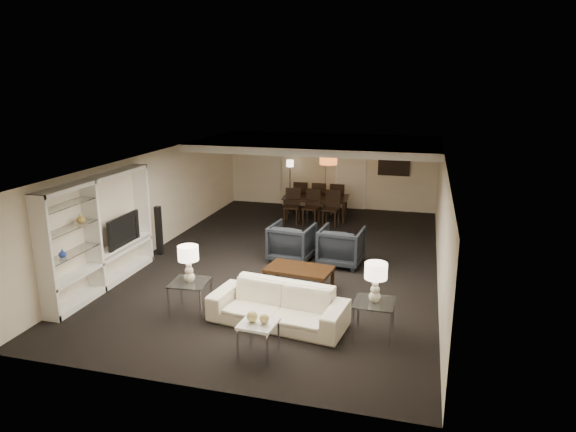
% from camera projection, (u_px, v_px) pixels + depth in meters
% --- Properties ---
extents(floor, '(11.00, 11.00, 0.00)m').
position_uv_depth(floor, '(288.00, 260.00, 12.48)').
color(floor, black).
rests_on(floor, ground).
extents(ceiling, '(7.00, 11.00, 0.02)m').
position_uv_depth(ceiling, '(288.00, 157.00, 11.83)').
color(ceiling, silver).
rests_on(ceiling, ground).
extents(wall_back, '(7.00, 0.02, 2.50)m').
position_uv_depth(wall_back, '(330.00, 171.00, 17.28)').
color(wall_back, beige).
rests_on(wall_back, ground).
extents(wall_front, '(7.00, 0.02, 2.50)m').
position_uv_depth(wall_front, '(184.00, 306.00, 7.02)').
color(wall_front, beige).
rests_on(wall_front, ground).
extents(wall_left, '(0.02, 11.00, 2.50)m').
position_uv_depth(wall_left, '(155.00, 201.00, 13.03)').
color(wall_left, beige).
rests_on(wall_left, ground).
extents(wall_right, '(0.02, 11.00, 2.50)m').
position_uv_depth(wall_right, '(442.00, 220.00, 11.27)').
color(wall_right, beige).
rests_on(wall_right, ground).
extents(ceiling_soffit, '(7.00, 4.00, 0.20)m').
position_uv_depth(ceiling_soffit, '(319.00, 144.00, 15.11)').
color(ceiling_soffit, silver).
rests_on(ceiling_soffit, ceiling).
extents(curtains, '(1.50, 0.12, 2.40)m').
position_uv_depth(curtains, '(304.00, 171.00, 17.44)').
color(curtains, beige).
rests_on(curtains, wall_back).
extents(door, '(0.90, 0.05, 2.10)m').
position_uv_depth(door, '(351.00, 178.00, 17.13)').
color(door, silver).
rests_on(door, wall_back).
extents(painting, '(0.95, 0.04, 0.65)m').
position_uv_depth(painting, '(394.00, 165.00, 16.64)').
color(painting, '#142D38').
rests_on(painting, wall_back).
extents(media_unit, '(0.38, 3.40, 2.35)m').
position_uv_depth(media_unit, '(101.00, 233.00, 10.58)').
color(media_unit, white).
rests_on(media_unit, wall_left).
extents(pendant_light, '(0.52, 0.52, 0.24)m').
position_uv_depth(pendant_light, '(328.00, 160.00, 15.16)').
color(pendant_light, '#D8591E').
rests_on(pendant_light, ceiling_soffit).
extents(sofa, '(2.55, 1.27, 0.71)m').
position_uv_depth(sofa, '(278.00, 305.00, 9.14)').
color(sofa, beige).
rests_on(sofa, floor).
extents(coffee_table, '(1.42, 0.93, 0.48)m').
position_uv_depth(coffee_table, '(299.00, 279.00, 10.66)').
color(coffee_table, black).
rests_on(coffee_table, floor).
extents(armchair_left, '(1.07, 1.09, 0.91)m').
position_uv_depth(armchair_left, '(292.00, 242.00, 12.34)').
color(armchair_left, black).
rests_on(armchair_left, floor).
extents(armchair_right, '(1.05, 1.08, 0.91)m').
position_uv_depth(armchair_right, '(341.00, 246.00, 12.04)').
color(armchair_right, black).
rests_on(armchair_right, floor).
extents(side_table_left, '(0.72, 0.72, 0.63)m').
position_uv_depth(side_table_left, '(190.00, 297.00, 9.58)').
color(side_table_left, white).
rests_on(side_table_left, floor).
extents(side_table_right, '(0.68, 0.68, 0.63)m').
position_uv_depth(side_table_right, '(374.00, 319.00, 8.72)').
color(side_table_right, white).
rests_on(side_table_right, floor).
extents(table_lamp_left, '(0.42, 0.42, 0.69)m').
position_uv_depth(table_lamp_left, '(189.00, 264.00, 9.40)').
color(table_lamp_left, silver).
rests_on(table_lamp_left, side_table_left).
extents(table_lamp_right, '(0.38, 0.38, 0.69)m').
position_uv_depth(table_lamp_right, '(375.00, 283.00, 8.55)').
color(table_lamp_right, beige).
rests_on(table_lamp_right, side_table_right).
extents(marble_table, '(0.60, 0.60, 0.56)m').
position_uv_depth(marble_table, '(259.00, 338.00, 8.13)').
color(marble_table, silver).
rests_on(marble_table, floor).
extents(gold_gourd_a, '(0.18, 0.18, 0.18)m').
position_uv_depth(gold_gourd_a, '(252.00, 316.00, 8.06)').
color(gold_gourd_a, '#D7C171').
rests_on(gold_gourd_a, marble_table).
extents(gold_gourd_b, '(0.16, 0.16, 0.16)m').
position_uv_depth(gold_gourd_b, '(264.00, 319.00, 8.02)').
color(gold_gourd_b, '#DFC576').
rests_on(gold_gourd_b, marble_table).
extents(television, '(1.14, 0.15, 0.66)m').
position_uv_depth(television, '(119.00, 230.00, 11.16)').
color(television, black).
rests_on(television, media_unit).
extents(vase_blue, '(0.15, 0.15, 0.16)m').
position_uv_depth(vase_blue, '(62.00, 253.00, 9.48)').
color(vase_blue, '#233B9A').
rests_on(vase_blue, media_unit).
extents(vase_amber, '(0.16, 0.16, 0.17)m').
position_uv_depth(vase_amber, '(81.00, 218.00, 9.92)').
color(vase_amber, '#AE8A3A').
rests_on(vase_amber, media_unit).
extents(floor_speaker, '(0.14, 0.14, 1.23)m').
position_uv_depth(floor_speaker, '(159.00, 231.00, 12.71)').
color(floor_speaker, black).
rests_on(floor_speaker, floor).
extents(dining_table, '(2.09, 1.28, 0.70)m').
position_uv_depth(dining_table, '(316.00, 208.00, 16.02)').
color(dining_table, black).
rests_on(dining_table, floor).
extents(chair_nl, '(0.51, 0.51, 1.04)m').
position_uv_depth(chair_nl, '(292.00, 206.00, 15.52)').
color(chair_nl, black).
rests_on(chair_nl, floor).
extents(chair_nm, '(0.54, 0.54, 1.04)m').
position_uv_depth(chair_nm, '(311.00, 207.00, 15.37)').
color(chair_nm, black).
rests_on(chair_nm, floor).
extents(chair_nr, '(0.53, 0.53, 1.04)m').
position_uv_depth(chair_nr, '(331.00, 209.00, 15.22)').
color(chair_nr, black).
rests_on(chair_nr, floor).
extents(chair_fl, '(0.49, 0.49, 1.04)m').
position_uv_depth(chair_fl, '(302.00, 197.00, 16.74)').
color(chair_fl, black).
rests_on(chair_fl, floor).
extents(chair_fm, '(0.49, 0.49, 1.04)m').
position_uv_depth(chair_fm, '(320.00, 198.00, 16.59)').
color(chair_fm, black).
rests_on(chair_fm, floor).
extents(chair_fr, '(0.51, 0.51, 1.04)m').
position_uv_depth(chair_fr, '(338.00, 199.00, 16.44)').
color(chair_fr, black).
rests_on(chair_fr, floor).
extents(floor_lamp, '(0.27, 0.27, 1.65)m').
position_uv_depth(floor_lamp, '(290.00, 185.00, 17.16)').
color(floor_lamp, black).
rests_on(floor_lamp, floor).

